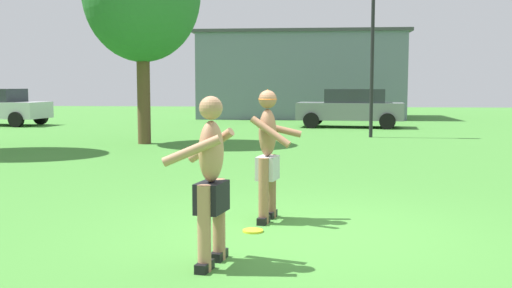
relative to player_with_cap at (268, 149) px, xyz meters
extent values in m
plane|color=#428433|center=(0.46, -0.58, -0.94)|extent=(80.00, 80.00, 0.00)
cube|color=black|center=(0.03, 0.18, -0.89)|extent=(0.16, 0.28, 0.09)
cylinder|color=#936647|center=(0.03, 0.18, -0.51)|extent=(0.13, 0.13, 0.85)
cube|color=black|center=(-0.04, -0.18, -0.89)|extent=(0.16, 0.28, 0.09)
cylinder|color=#936647|center=(-0.04, -0.18, -0.51)|extent=(0.13, 0.13, 0.85)
cube|color=#B7B7BC|center=(-0.01, 0.00, -0.24)|extent=(0.30, 0.38, 0.30)
ellipsoid|color=#936647|center=(-0.01, 0.00, 0.21)|extent=(0.28, 0.36, 0.61)
cylinder|color=#936647|center=(0.13, 0.20, 0.25)|extent=(0.59, 0.12, 0.22)
cylinder|color=#936647|center=(0.05, -0.23, 0.25)|extent=(0.54, 0.24, 0.39)
sphere|color=#936647|center=(-0.01, 0.00, 0.64)|extent=(0.23, 0.23, 0.23)
cone|color=orange|center=(-0.01, 0.00, 0.71)|extent=(0.29, 0.29, 0.13)
cube|color=black|center=(-0.44, -2.16, -0.89)|extent=(0.16, 0.28, 0.09)
cylinder|color=tan|center=(-0.44, -2.16, -0.52)|extent=(0.13, 0.13, 0.83)
cube|color=black|center=(-0.36, -1.77, -0.89)|extent=(0.16, 0.28, 0.09)
cylinder|color=tan|center=(-0.36, -1.77, -0.52)|extent=(0.13, 0.13, 0.83)
cube|color=black|center=(-0.40, -1.97, -0.26)|extent=(0.31, 0.43, 0.30)
ellipsoid|color=tan|center=(-0.40, -1.97, 0.19)|extent=(0.29, 0.41, 0.60)
cylinder|color=tan|center=(-0.55, -2.19, 0.22)|extent=(0.56, 0.14, 0.30)
cylinder|color=tan|center=(-0.45, -1.71, 0.22)|extent=(0.52, 0.29, 0.38)
sphere|color=tan|center=(-0.40, -1.97, 0.61)|extent=(0.23, 0.23, 0.23)
cylinder|color=yellow|center=(-0.14, -0.61, -0.93)|extent=(0.25, 0.25, 0.03)
cube|color=slate|center=(2.08, 17.23, -0.27)|extent=(4.46, 2.23, 0.70)
cube|color=#282D33|center=(2.28, 17.21, 0.36)|extent=(2.56, 1.82, 0.56)
cylinder|color=black|center=(0.49, 16.49, -0.62)|extent=(0.66, 0.28, 0.64)
cylinder|color=black|center=(0.67, 18.28, -0.62)|extent=(0.66, 0.28, 0.64)
cylinder|color=black|center=(3.48, 16.18, -0.62)|extent=(0.66, 0.28, 0.64)
cylinder|color=black|center=(3.66, 17.97, -0.62)|extent=(0.66, 0.28, 0.64)
cylinder|color=black|center=(-11.47, 17.69, -0.62)|extent=(0.66, 0.29, 0.64)
cylinder|color=black|center=(-11.68, 15.90, -0.62)|extent=(0.66, 0.29, 0.64)
cylinder|color=black|center=(2.50, 12.57, 1.77)|extent=(0.12, 0.12, 5.42)
cube|color=slate|center=(-0.11, 24.66, 1.23)|extent=(10.46, 5.51, 4.35)
cube|color=#3F3F44|center=(-0.11, 24.66, 3.49)|extent=(10.88, 5.73, 0.16)
cylinder|color=brown|center=(-4.46, 9.73, 0.58)|extent=(0.39, 0.39, 3.03)
camera|label=1|loc=(0.58, -7.61, 0.84)|focal=41.75mm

